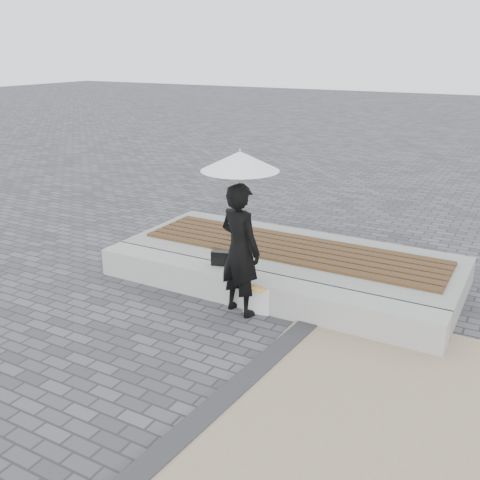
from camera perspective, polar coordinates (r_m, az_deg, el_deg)
name	(u,v)px	position (r m, az deg, el deg)	size (l,w,h in m)	color
ground	(188,358)	(6.34, -5.43, -12.08)	(80.00, 80.00, 0.00)	#535258
edging_band	(222,400)	(5.64, -1.86, -16.23)	(0.25, 5.20, 0.04)	#313234
seating_ledge	(254,290)	(7.46, 1.49, -5.20)	(5.00, 0.45, 0.40)	#A7A7A2
timber_platform	(291,261)	(8.46, 5.29, -2.23)	(5.00, 2.00, 0.40)	gray
timber_decking	(291,248)	(8.38, 5.33, -0.83)	(4.60, 1.20, 0.04)	brown
woman	(240,250)	(6.98, 0.00, -1.01)	(0.63, 0.42, 1.74)	black
parasol	(240,161)	(6.67, 0.00, 8.18)	(0.96, 0.96, 1.23)	#A6A6AB
handbag	(222,258)	(7.71, -1.91, -1.91)	(0.29, 0.10, 0.20)	black
canvas_tote	(257,299)	(7.24, 1.81, -6.14)	(0.35, 0.15, 0.37)	silver
magazine	(256,287)	(7.12, 1.63, -4.92)	(0.29, 0.21, 0.01)	#D64F33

